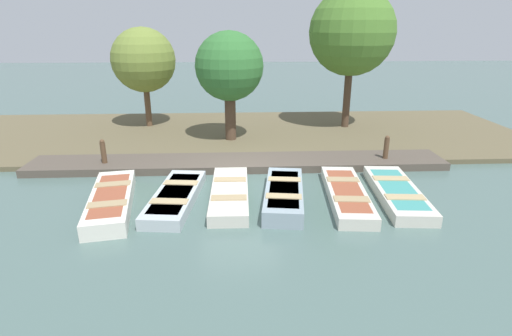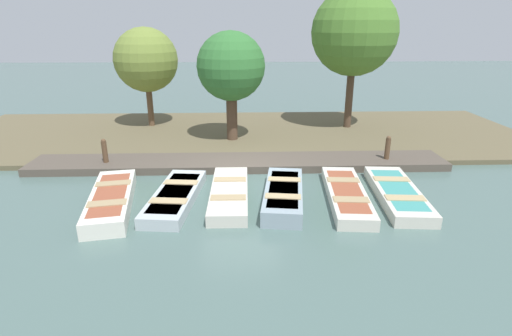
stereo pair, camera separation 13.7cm
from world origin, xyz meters
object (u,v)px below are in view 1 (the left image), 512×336
(mooring_post_far, at_px, (386,150))
(park_tree_left, at_px, (229,67))
(mooring_post_near, at_px, (104,155))
(rowboat_2, at_px, (230,193))
(rowboat_1, at_px, (176,197))
(rowboat_0, at_px, (111,200))
(rowboat_3, at_px, (284,194))
(park_tree_far_left, at_px, (144,60))
(rowboat_5, at_px, (397,192))
(park_tree_center, at_px, (352,33))
(rowboat_4, at_px, (347,194))

(mooring_post_far, bearing_deg, park_tree_left, -119.19)
(mooring_post_near, height_order, park_tree_left, park_tree_left)
(rowboat_2, height_order, park_tree_left, park_tree_left)
(rowboat_1, bearing_deg, park_tree_left, 172.02)
(rowboat_0, height_order, rowboat_3, rowboat_3)
(rowboat_0, height_order, rowboat_1, rowboat_0)
(rowboat_3, bearing_deg, park_tree_far_left, -139.71)
(rowboat_5, distance_m, mooring_post_near, 9.12)
(rowboat_1, bearing_deg, park_tree_center, 144.97)
(mooring_post_near, relative_size, park_tree_left, 0.24)
(rowboat_1, bearing_deg, rowboat_2, 101.77)
(mooring_post_far, height_order, park_tree_left, park_tree_left)
(rowboat_3, xyz_separation_m, park_tree_left, (-5.71, -1.48, 2.76))
(rowboat_2, distance_m, mooring_post_near, 4.84)
(rowboat_3, relative_size, mooring_post_near, 3.08)
(park_tree_center, bearing_deg, mooring_post_near, -62.66)
(rowboat_0, relative_size, park_tree_left, 0.83)
(rowboat_5, relative_size, park_tree_left, 0.83)
(rowboat_2, distance_m, park_tree_far_left, 9.17)
(mooring_post_near, bearing_deg, rowboat_4, 69.59)
(mooring_post_near, distance_m, park_tree_center, 10.99)
(rowboat_1, bearing_deg, mooring_post_far, 118.13)
(park_tree_far_left, distance_m, park_tree_center, 8.91)
(rowboat_0, relative_size, park_tree_far_left, 0.81)
(rowboat_3, height_order, park_tree_far_left, park_tree_far_left)
(rowboat_1, xyz_separation_m, mooring_post_near, (-2.67, -2.67, 0.36))
(rowboat_3, distance_m, rowboat_4, 1.73)
(rowboat_4, relative_size, mooring_post_near, 3.51)
(rowboat_0, height_order, mooring_post_near, mooring_post_near)
(mooring_post_far, bearing_deg, rowboat_4, -36.86)
(rowboat_2, xyz_separation_m, mooring_post_near, (-2.53, -4.11, 0.36))
(mooring_post_far, bearing_deg, rowboat_5, -13.04)
(mooring_post_near, relative_size, mooring_post_far, 1.00)
(mooring_post_near, bearing_deg, rowboat_2, 58.40)
(mooring_post_near, bearing_deg, rowboat_5, 72.97)
(rowboat_1, distance_m, mooring_post_near, 3.79)
(rowboat_0, relative_size, mooring_post_near, 3.43)
(park_tree_far_left, bearing_deg, park_tree_left, 56.95)
(mooring_post_far, bearing_deg, rowboat_1, -68.20)
(rowboat_0, bearing_deg, mooring_post_near, -170.33)
(rowboat_2, distance_m, rowboat_4, 3.19)
(rowboat_1, xyz_separation_m, rowboat_2, (-0.14, 1.45, 0.01))
(rowboat_0, distance_m, mooring_post_far, 8.80)
(rowboat_4, relative_size, park_tree_center, 0.61)
(rowboat_0, bearing_deg, rowboat_2, 87.68)
(rowboat_4, distance_m, mooring_post_near, 7.80)
(rowboat_4, distance_m, park_tree_center, 8.70)
(rowboat_1, distance_m, park_tree_far_left, 8.81)
(mooring_post_far, bearing_deg, mooring_post_near, -90.00)
(rowboat_1, height_order, mooring_post_far, mooring_post_far)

